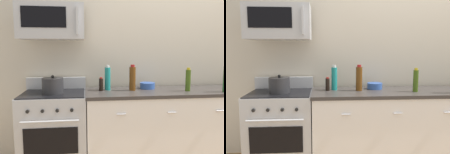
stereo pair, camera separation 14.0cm
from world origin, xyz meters
The scene contains 10 objects.
back_wall centered at (0.00, 0.41, 1.35)m, with size 5.63×0.10×2.70m, color beige.
counter_unit centered at (0.00, 0.00, 0.46)m, with size 2.54×0.66×0.92m.
range_oven centered at (-1.64, 0.00, 0.47)m, with size 0.76×0.69×1.07m.
microwave centered at (-1.64, 0.05, 1.75)m, with size 0.74×0.44×0.40m.
bottle_wine_amber centered at (-0.68, 0.04, 1.07)m, with size 0.08×0.08×0.33m.
bottle_sparkling_teal centered at (-0.98, 0.11, 1.07)m, with size 0.07×0.07×0.32m.
bottle_soy_sauce_dark centered at (-1.07, 0.07, 1.00)m, with size 0.05×0.05×0.17m.
bottle_olive_oil centered at (0.00, -0.08, 1.06)m, with size 0.06×0.06×0.29m.
bowl_blue_mixing centered at (-0.45, 0.15, 0.96)m, with size 0.19×0.19×0.08m.
stockpot centered at (-1.64, -0.05, 1.01)m, with size 0.25×0.25×0.22m.
Camera 2 is at (-1.13, -2.70, 1.43)m, focal length 35.76 mm.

